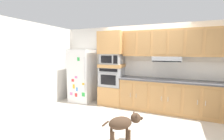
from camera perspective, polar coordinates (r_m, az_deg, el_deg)
name	(u,v)px	position (r m, az deg, el deg)	size (l,w,h in m)	color
ground_plane	(135,118)	(4.19, 8.46, -17.07)	(9.60, 9.60, 0.00)	beige
back_kitchen_wall	(144,66)	(4.94, 11.87, 1.56)	(6.20, 0.12, 2.50)	silver
side_panel_left	(49,66)	(5.27, -22.25, 1.52)	(0.12, 7.10, 2.50)	silver
refrigerator	(82,75)	(5.35, -10.98, -2.01)	(0.76, 0.73, 1.76)	white
oven_base_cabinet	(112,95)	(5.04, -0.07, -9.18)	(0.74, 0.62, 0.60)	tan
built_in_oven	(112,77)	(4.91, -0.08, -2.44)	(0.70, 0.62, 0.60)	#A8AAAF
appliance_mid_shelf	(112,66)	(4.87, -0.07, 1.63)	(0.74, 0.62, 0.10)	tan
microwave	(112,59)	(4.85, -0.08, 4.10)	(0.64, 0.54, 0.32)	#A8AAAF
appliance_upper_cabinet	(112,43)	(4.85, -0.07, 10.01)	(0.74, 0.62, 0.68)	tan
lower_cabinet_run	(173,97)	(4.64, 21.85, -9.32)	(2.97, 0.63, 0.88)	tan
countertop_slab	(174,81)	(4.54, 22.12, -3.72)	(3.01, 0.64, 0.04)	#4C4C51
backsplash_panel	(175,70)	(4.79, 22.30, 0.07)	(3.01, 0.02, 0.50)	white
upper_cabinet_with_hood	(176,44)	(4.60, 22.53, 8.94)	(2.97, 0.48, 0.88)	tan
dog	(124,123)	(2.96, 4.35, -19.12)	(0.66, 0.52, 0.59)	#473323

